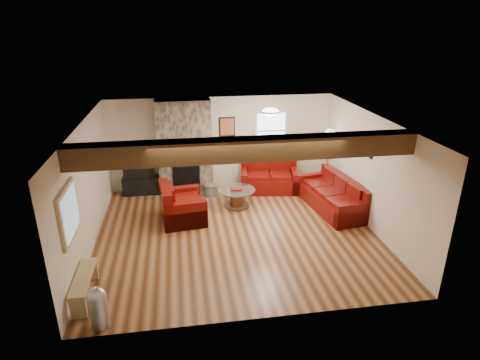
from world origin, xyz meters
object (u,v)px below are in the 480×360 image
object	(u,v)px
tv_cabinet	(141,185)
television	(139,169)
armchair_red	(183,203)
sofa_three	(332,194)
loveseat	(269,176)
floor_lamp	(330,139)
coffee_table	(237,198)

from	to	relation	value
tv_cabinet	television	bearing A→B (deg)	0.00
armchair_red	television	size ratio (longest dim) A/B	1.32
tv_cabinet	television	world-z (taller)	television
armchair_red	sofa_three	bearing A→B (deg)	-96.39
loveseat	tv_cabinet	bearing A→B (deg)	-175.92
armchair_red	floor_lamp	world-z (taller)	floor_lamp
tv_cabinet	television	size ratio (longest dim) A/B	1.13
coffee_table	tv_cabinet	world-z (taller)	coffee_table
sofa_three	floor_lamp	world-z (taller)	floor_lamp
sofa_three	coffee_table	distance (m)	2.35
sofa_three	floor_lamp	distance (m)	1.56
armchair_red	tv_cabinet	size ratio (longest dim) A/B	1.17
sofa_three	television	distance (m)	5.00
sofa_three	armchair_red	size ratio (longest dim) A/B	1.90
loveseat	tv_cabinet	world-z (taller)	loveseat
loveseat	floor_lamp	size ratio (longest dim) A/B	0.89
coffee_table	television	xyz separation A→B (m)	(-2.42, 1.18, 0.48)
armchair_red	television	world-z (taller)	television
coffee_table	floor_lamp	bearing A→B (deg)	13.06
sofa_three	tv_cabinet	size ratio (longest dim) A/B	2.23
armchair_red	tv_cabinet	xyz separation A→B (m)	(-1.08, 1.73, -0.21)
armchair_red	coffee_table	size ratio (longest dim) A/B	1.18
television	sofa_three	bearing A→B (deg)	-19.89
coffee_table	television	bearing A→B (deg)	153.97
loveseat	coffee_table	xyz separation A→B (m)	(-1.03, -0.88, -0.18)
coffee_table	tv_cabinet	size ratio (longest dim) A/B	0.99
coffee_table	television	distance (m)	2.73
armchair_red	loveseat	bearing A→B (deg)	-65.72
sofa_three	tv_cabinet	distance (m)	5.00
floor_lamp	coffee_table	bearing A→B (deg)	-166.94
loveseat	floor_lamp	xyz separation A→B (m)	(1.52, -0.29, 1.06)
loveseat	tv_cabinet	distance (m)	3.46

